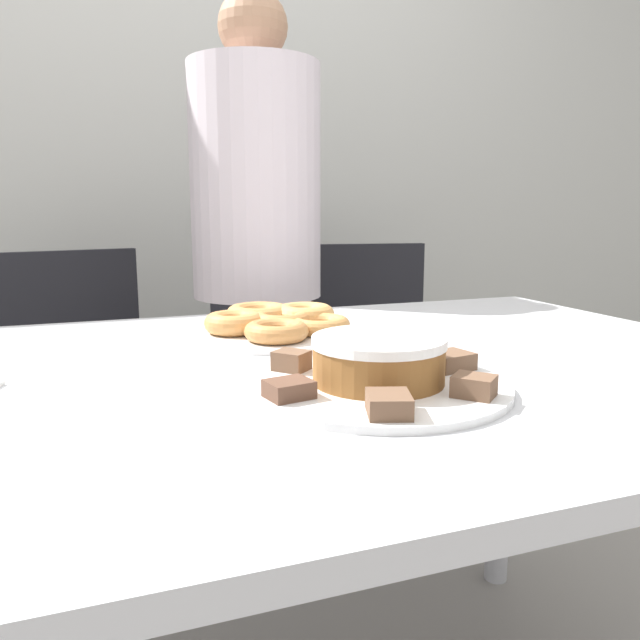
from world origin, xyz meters
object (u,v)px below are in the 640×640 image
Objects in this scene: office_chair_left at (88,417)px; plate_cake at (376,386)px; person_standing at (257,278)px; frosted_cake at (376,360)px; office_chair_right at (378,386)px; plate_donuts at (281,333)px.

office_chair_left reaches higher than plate_cake.
office_chair_left is at bearing 108.29° from plate_cake.
frosted_cake is (-0.09, -0.94, -0.00)m from person_standing.
office_chair_left reaches higher than frosted_cake.
person_standing is 0.63m from office_chair_right.
office_chair_left reaches higher than plate_donuts.
plate_cake and plate_donuts have the same top height.
office_chair_right is at bearing 64.07° from frosted_cake.
plate_donuts is (-0.10, -0.57, -0.04)m from person_standing.
office_chair_right is at bearing 21.18° from person_standing.
office_chair_right reaches higher than plate_donuts.
frosted_cake is (0.37, -1.11, 0.40)m from office_chair_left.
plate_cake is at bearing 180.00° from frosted_cake.
person_standing reaches higher than office_chair_left.
office_chair_right reaches higher than plate_cake.
plate_cake is (0.37, -1.11, 0.36)m from office_chair_left.
plate_cake is at bearing -106.90° from office_chair_right.
plate_donuts is 0.37m from frosted_cake.
person_standing is at bearing -149.80° from office_chair_right.
person_standing is at bearing 79.62° from plate_donuts.
plate_cake is 0.37m from plate_donuts.
office_chair_right is at bearing 53.12° from plate_donuts.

